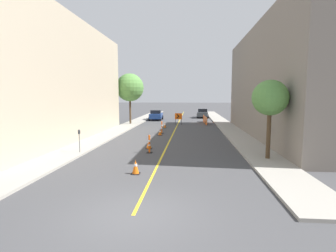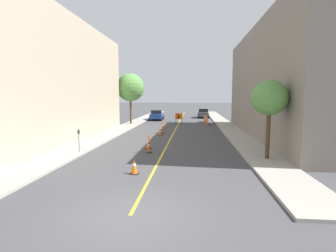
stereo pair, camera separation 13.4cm
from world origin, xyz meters
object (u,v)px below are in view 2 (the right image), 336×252
traffic_cone_third (160,132)px  parked_car_curb_near (157,115)px  delineator_post_front (149,145)px  street_tree_right_near (269,98)px  parked_car_curb_mid (203,113)px  traffic_cone_second (149,144)px  delineator_post_rear (162,128)px  parking_meter_near_curb (79,136)px  traffic_cone_nearest (134,167)px  arrow_barricade_primary (179,117)px  traffic_cone_fourth (165,125)px  street_tree_left_near (130,88)px

traffic_cone_third → parked_car_curb_near: bearing=99.0°
delineator_post_front → street_tree_right_near: size_ratio=0.27×
delineator_post_front → parked_car_curb_mid: 29.41m
street_tree_right_near → traffic_cone_second: bearing=159.3°
delineator_post_rear → parked_car_curb_near: 14.96m
traffic_cone_second → parking_meter_near_curb: parking_meter_near_curb is taller
traffic_cone_nearest → arrow_barricade_primary: size_ratio=0.46×
traffic_cone_fourth → parking_meter_near_curb: (-4.02, -14.57, 0.86)m
parked_car_curb_near → parked_car_curb_mid: bearing=32.6°
traffic_cone_fourth → street_tree_right_near: street_tree_right_near is taller
arrow_barricade_primary → street_tree_right_near: street_tree_right_near is taller
traffic_cone_third → delineator_post_rear: bearing=88.3°
delineator_post_rear → street_tree_right_near: 13.15m
delineator_post_front → parked_car_curb_mid: parked_car_curb_mid is taller
traffic_cone_nearest → street_tree_right_near: street_tree_right_near is taller
delineator_post_rear → arrow_barricade_primary: arrow_barricade_primary is taller
traffic_cone_nearest → street_tree_right_near: 8.42m
traffic_cone_fourth → street_tree_left_near: (-4.91, 3.27, 4.54)m
parked_car_curb_near → street_tree_right_near: street_tree_right_near is taller
traffic_cone_nearest → delineator_post_rear: size_ratio=0.56×
delineator_post_rear → parked_car_curb_near: size_ratio=0.28×
street_tree_left_near → traffic_cone_nearest: bearing=-76.2°
traffic_cone_second → arrow_barricade_primary: bearing=85.3°
traffic_cone_nearest → traffic_cone_second: traffic_cone_second is taller
street_tree_right_near → parked_car_curb_near: bearing=111.4°
delineator_post_front → parked_car_curb_mid: bearing=80.8°
traffic_cone_nearest → parked_car_curb_mid: (4.61, 33.74, 0.46)m
traffic_cone_third → delineator_post_front: delineator_post_front is taller
delineator_post_front → parked_car_curb_near: size_ratio=0.27×
traffic_cone_third → delineator_post_front: size_ratio=0.46×
delineator_post_rear → parking_meter_near_curb: (-4.18, -9.87, 0.63)m
parked_car_curb_near → street_tree_left_near: street_tree_left_near is taller
traffic_cone_second → arrow_barricade_primary: arrow_barricade_primary is taller
traffic_cone_fourth → arrow_barricade_primary: bearing=68.6°
delineator_post_front → street_tree_left_near: bearing=107.1°
traffic_cone_fourth → parked_car_curb_mid: (5.05, 15.25, 0.51)m
delineator_post_front → parked_car_curb_near: (-2.76, 23.82, 0.28)m
delineator_post_front → arrow_barricade_primary: size_ratio=0.80×
delineator_post_front → parked_car_curb_mid: (4.69, 29.03, 0.28)m
traffic_cone_second → street_tree_left_near: size_ratio=0.11×
parked_car_curb_near → delineator_post_front: bearing=-85.8°
street_tree_left_near → parking_meter_near_curb: bearing=-87.2°
parked_car_curb_mid → street_tree_left_near: 16.09m
traffic_cone_second → parked_car_curb_mid: parked_car_curb_mid is taller
delineator_post_rear → parking_meter_near_curb: size_ratio=0.83×
street_tree_right_near → parked_car_curb_mid: bearing=94.6°
traffic_cone_second → parked_car_curb_mid: 28.09m
traffic_cone_nearest → traffic_cone_third: size_ratio=1.24×
arrow_barricade_primary → parked_car_curb_mid: (3.64, 11.65, -0.24)m
delineator_post_rear → parking_meter_near_curb: parking_meter_near_curb is taller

